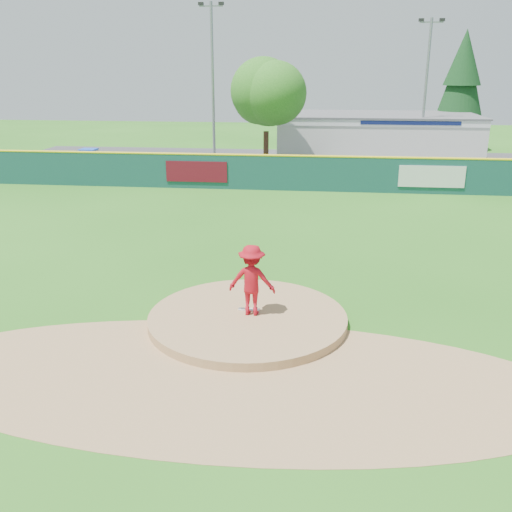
# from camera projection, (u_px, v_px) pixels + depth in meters

# --- Properties ---
(ground) EXTENTS (120.00, 120.00, 0.00)m
(ground) POSITION_uv_depth(u_px,v_px,m) (248.00, 323.00, 15.86)
(ground) COLOR #286B19
(ground) RESTS_ON ground
(pitchers_mound) EXTENTS (5.50, 5.50, 0.50)m
(pitchers_mound) POSITION_uv_depth(u_px,v_px,m) (248.00, 323.00, 15.86)
(pitchers_mound) COLOR #9E774C
(pitchers_mound) RESTS_ON ground
(pitching_rubber) EXTENTS (0.60, 0.15, 0.04)m
(pitching_rubber) POSITION_uv_depth(u_px,v_px,m) (249.00, 309.00, 16.06)
(pitching_rubber) COLOR white
(pitching_rubber) RESTS_ON pitchers_mound
(infield_dirt_arc) EXTENTS (15.40, 15.40, 0.01)m
(infield_dirt_arc) POSITION_uv_depth(u_px,v_px,m) (231.00, 378.00, 13.03)
(infield_dirt_arc) COLOR #9E774C
(infield_dirt_arc) RESTS_ON ground
(parking_lot) EXTENTS (44.00, 16.00, 0.02)m
(parking_lot) POSITION_uv_depth(u_px,v_px,m) (296.00, 165.00, 41.31)
(parking_lot) COLOR #38383A
(parking_lot) RESTS_ON ground
(pitcher) EXTENTS (1.32, 0.81, 1.99)m
(pitcher) POSITION_uv_depth(u_px,v_px,m) (252.00, 280.00, 15.54)
(pitcher) COLOR #A50E1A
(pitcher) RESTS_ON pitchers_mound
(van) EXTENTS (4.80, 3.49, 1.21)m
(van) POSITION_uv_depth(u_px,v_px,m) (266.00, 172.00, 35.16)
(van) COLOR silver
(van) RESTS_ON parking_lot
(pool_building_grp) EXTENTS (15.20, 8.20, 3.31)m
(pool_building_grp) POSITION_uv_depth(u_px,v_px,m) (376.00, 135.00, 44.83)
(pool_building_grp) COLOR silver
(pool_building_grp) RESTS_ON ground
(fence_banners) EXTENTS (16.90, 0.04, 1.20)m
(fence_banners) POSITION_uv_depth(u_px,v_px,m) (311.00, 174.00, 32.29)
(fence_banners) COLOR maroon
(fence_banners) RESTS_ON ground
(playground_slide) EXTENTS (1.04, 2.93, 1.61)m
(playground_slide) POSITION_uv_depth(u_px,v_px,m) (89.00, 161.00, 37.97)
(playground_slide) COLOR blue
(playground_slide) RESTS_ON ground
(outfield_fence) EXTENTS (40.00, 0.14, 2.07)m
(outfield_fence) POSITION_uv_depth(u_px,v_px,m) (289.00, 172.00, 32.48)
(outfield_fence) COLOR #14423F
(outfield_fence) RESTS_ON ground
(deciduous_tree) EXTENTS (5.60, 5.60, 7.36)m
(deciduous_tree) POSITION_uv_depth(u_px,v_px,m) (266.00, 102.00, 38.21)
(deciduous_tree) COLOR #382314
(deciduous_tree) RESTS_ON ground
(conifer_tree) EXTENTS (4.40, 4.40, 9.50)m
(conifer_tree) POSITION_uv_depth(u_px,v_px,m) (462.00, 83.00, 46.61)
(conifer_tree) COLOR #382314
(conifer_tree) RESTS_ON ground
(light_pole_left) EXTENTS (1.75, 0.25, 11.00)m
(light_pole_left) POSITION_uv_depth(u_px,v_px,m) (213.00, 78.00, 40.07)
(light_pole_left) COLOR gray
(light_pole_left) RESTS_ON ground
(light_pole_right) EXTENTS (1.75, 0.25, 10.00)m
(light_pole_right) POSITION_uv_depth(u_px,v_px,m) (426.00, 85.00, 40.46)
(light_pole_right) COLOR gray
(light_pole_right) RESTS_ON ground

